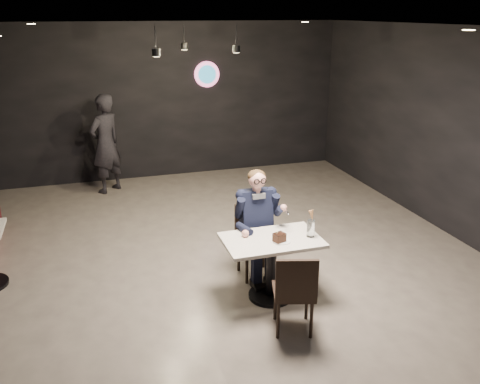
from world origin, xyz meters
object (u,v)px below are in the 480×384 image
object	(u,v)px
main_table	(271,268)
seated_man	(256,223)
chair_near	(294,290)
passerby	(106,144)
sundae_glass	(311,228)
chair_far	(256,242)

from	to	relation	value
main_table	seated_man	size ratio (longest dim) A/B	0.76
chair_near	passerby	distance (m)	5.30
main_table	seated_man	xyz separation A→B (m)	(-0.00, 0.55, 0.34)
main_table	seated_man	world-z (taller)	seated_man
chair_near	passerby	xyz separation A→B (m)	(-1.57, 5.05, 0.44)
seated_man	passerby	bearing A→B (deg)	112.19
seated_man	sundae_glass	world-z (taller)	seated_man
seated_man	passerby	xyz separation A→B (m)	(-1.57, 3.84, 0.18)
chair_far	sundae_glass	world-z (taller)	sundae_glass
seated_man	passerby	world-z (taller)	passerby
chair_far	passerby	size ratio (longest dim) A/B	0.51
chair_far	seated_man	world-z (taller)	seated_man
chair_near	chair_far	bearing A→B (deg)	106.29
main_table	sundae_glass	distance (m)	0.65
seated_man	sundae_glass	xyz separation A→B (m)	(0.44, -0.63, 0.13)
main_table	passerby	distance (m)	4.69
main_table	seated_man	bearing A→B (deg)	90.00
main_table	chair_near	bearing A→B (deg)	-90.00
chair_far	sundae_glass	bearing A→B (deg)	-54.77
main_table	chair_far	xyz separation A→B (m)	(-0.00, 0.55, 0.09)
main_table	sundae_glass	bearing A→B (deg)	-9.73
sundae_glass	chair_near	bearing A→B (deg)	-127.17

